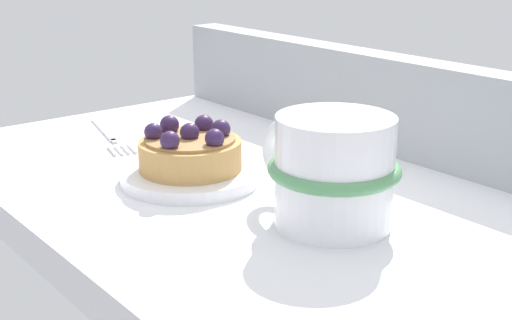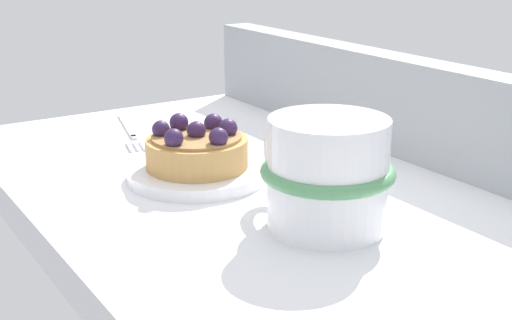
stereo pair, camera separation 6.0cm
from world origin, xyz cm
name	(u,v)px [view 2 (the right image)]	position (x,y,z in cm)	size (l,w,h in cm)	color
ground_plane	(267,207)	(0.00, 0.00, -1.72)	(72.23, 40.45, 3.44)	white
window_rail_back	(416,109)	(0.00, 18.30, 5.04)	(70.78, 3.85, 10.07)	#9EA3A8
dessert_plate	(198,173)	(-6.05, -3.94, 0.55)	(13.21, 13.21, 1.17)	white
raspberry_tart	(197,149)	(-6.08, -3.92, 2.95)	(9.60, 9.60, 4.61)	tan
coffee_mug	(326,173)	(9.40, -0.87, 4.48)	(13.84, 10.51, 8.90)	white
dessert_fork	(130,131)	(-24.29, -2.94, 0.30)	(15.81, 5.51, 0.60)	silver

